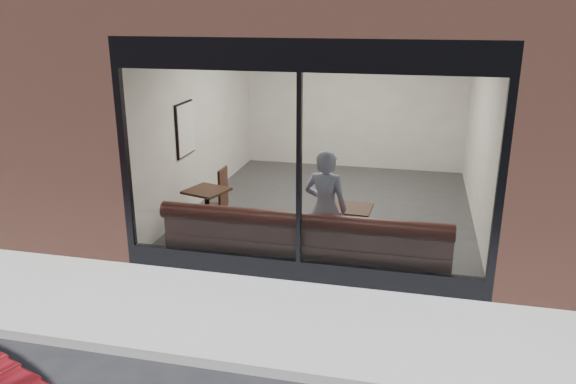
% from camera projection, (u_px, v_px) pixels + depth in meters
% --- Properties ---
extents(ground, '(120.00, 120.00, 0.00)m').
position_uv_depth(ground, '(256.00, 370.00, 5.75)').
color(ground, black).
rests_on(ground, ground).
extents(sidewalk_near, '(40.00, 2.00, 0.01)m').
position_uv_depth(sidewalk_near, '(280.00, 319.00, 6.68)').
color(sidewalk_near, gray).
rests_on(sidewalk_near, ground).
extents(kerb_near, '(40.00, 0.10, 0.12)m').
position_uv_depth(kerb_near, '(255.00, 368.00, 5.69)').
color(kerb_near, gray).
rests_on(kerb_near, ground).
extents(host_building_pier_left, '(2.50, 12.00, 3.20)m').
position_uv_depth(host_building_pier_left, '(199.00, 93.00, 13.48)').
color(host_building_pier_left, brown).
rests_on(host_building_pier_left, ground).
extents(host_building_pier_right, '(2.50, 12.00, 3.20)m').
position_uv_depth(host_building_pier_right, '(531.00, 105.00, 11.85)').
color(host_building_pier_right, brown).
rests_on(host_building_pier_right, ground).
extents(host_building_backfill, '(5.00, 6.00, 3.20)m').
position_uv_depth(host_building_backfill, '(367.00, 83.00, 15.44)').
color(host_building_backfill, brown).
rests_on(host_building_backfill, ground).
extents(cafe_floor, '(6.00, 6.00, 0.00)m').
position_uv_depth(cafe_floor, '(332.00, 208.00, 10.38)').
color(cafe_floor, '#2D2D30').
rests_on(cafe_floor, ground).
extents(cafe_ceiling, '(6.00, 6.00, 0.00)m').
position_uv_depth(cafe_ceiling, '(337.00, 30.00, 9.39)').
color(cafe_ceiling, white).
rests_on(cafe_ceiling, host_building_upper).
extents(cafe_wall_back, '(5.00, 0.00, 5.00)m').
position_uv_depth(cafe_wall_back, '(354.00, 99.00, 12.65)').
color(cafe_wall_back, beige).
rests_on(cafe_wall_back, ground).
extents(cafe_wall_left, '(0.00, 6.00, 6.00)m').
position_uv_depth(cafe_wall_left, '(202.00, 118.00, 10.43)').
color(cafe_wall_left, beige).
rests_on(cafe_wall_left, ground).
extents(cafe_wall_right, '(0.00, 6.00, 6.00)m').
position_uv_depth(cafe_wall_right, '(482.00, 130.00, 9.35)').
color(cafe_wall_right, beige).
rests_on(cafe_wall_right, ground).
extents(storefront_kick, '(5.00, 0.10, 0.30)m').
position_uv_depth(storefront_kick, '(299.00, 270.00, 7.61)').
color(storefront_kick, black).
rests_on(storefront_kick, ground).
extents(storefront_header, '(5.00, 0.10, 0.40)m').
position_uv_depth(storefront_header, '(300.00, 55.00, 6.72)').
color(storefront_header, black).
rests_on(storefront_header, host_building_upper).
extents(storefront_mullion, '(0.06, 0.10, 2.50)m').
position_uv_depth(storefront_mullion, '(299.00, 171.00, 7.17)').
color(storefront_mullion, black).
rests_on(storefront_mullion, storefront_kick).
extents(storefront_glass, '(4.80, 0.00, 4.80)m').
position_uv_depth(storefront_glass, '(299.00, 172.00, 7.14)').
color(storefront_glass, white).
rests_on(storefront_glass, storefront_kick).
extents(banquette, '(4.00, 0.55, 0.45)m').
position_uv_depth(banquette, '(304.00, 254.00, 7.95)').
color(banquette, '#351613').
rests_on(banquette, cafe_floor).
extents(person, '(0.68, 0.50, 1.70)m').
position_uv_depth(person, '(325.00, 208.00, 7.91)').
color(person, '#9DAED0').
rests_on(person, cafe_floor).
extents(cafe_table_left, '(0.75, 0.75, 0.04)m').
position_uv_depth(cafe_table_left, '(207.00, 191.00, 9.04)').
color(cafe_table_left, '#321D13').
rests_on(cafe_table_left, cafe_floor).
extents(cafe_table_right, '(0.59, 0.59, 0.04)m').
position_uv_depth(cafe_table_right, '(352.00, 209.00, 8.22)').
color(cafe_table_right, '#321D13').
rests_on(cafe_table_right, cafe_floor).
extents(cafe_chair_left, '(0.40, 0.40, 0.04)m').
position_uv_depth(cafe_chair_left, '(214.00, 207.00, 9.78)').
color(cafe_chair_left, '#321D13').
rests_on(cafe_chair_left, cafe_floor).
extents(wall_poster, '(0.02, 0.65, 0.87)m').
position_uv_depth(wall_poster, '(186.00, 129.00, 9.65)').
color(wall_poster, white).
rests_on(wall_poster, cafe_wall_left).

